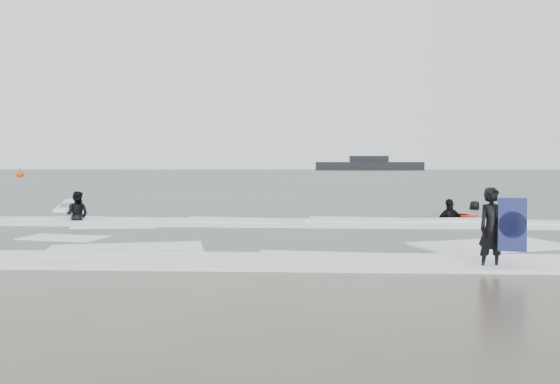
# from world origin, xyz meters

# --- Properties ---
(ground) EXTENTS (320.00, 320.00, 0.00)m
(ground) POSITION_xyz_m (0.00, 0.00, 0.00)
(ground) COLOR brown
(ground) RESTS_ON ground
(sea) EXTENTS (320.00, 320.00, 0.00)m
(sea) POSITION_xyz_m (0.00, 80.00, 0.06)
(sea) COLOR #47544C
(sea) RESTS_ON ground
(surfer_centre) EXTENTS (0.64, 0.51, 1.53)m
(surfer_centre) POSITION_xyz_m (4.29, -0.97, 0.00)
(surfer_centre) COLOR black
(surfer_centre) RESTS_ON ground
(surfer_wading) EXTENTS (0.81, 0.65, 1.59)m
(surfer_wading) POSITION_xyz_m (-6.81, 6.34, 0.00)
(surfer_wading) COLOR black
(surfer_wading) RESTS_ON ground
(surfer_right_near) EXTENTS (1.17, 0.73, 1.86)m
(surfer_right_near) POSITION_xyz_m (5.78, 8.30, 0.00)
(surfer_right_near) COLOR black
(surfer_right_near) RESTS_ON ground
(surfer_right_far) EXTENTS (0.88, 0.90, 1.57)m
(surfer_right_far) POSITION_xyz_m (7.59, 11.60, 0.00)
(surfer_right_far) COLOR black
(surfer_right_far) RESTS_ON ground
(surf_foam) EXTENTS (30.03, 9.06, 0.09)m
(surf_foam) POSITION_xyz_m (0.00, 3.70, 0.04)
(surf_foam) COLOR white
(surf_foam) RESTS_ON ground
(bodyboards) EXTENTS (14.30, 10.39, 1.25)m
(bodyboards) POSITION_xyz_m (1.17, 4.68, 0.50)
(bodyboards) COLOR #10174C
(bodyboards) RESTS_ON ground
(buoy) EXTENTS (1.00, 1.00, 1.65)m
(buoy) POSITION_xyz_m (-40.22, 62.72, 0.42)
(buoy) COLOR #E23F0A
(buoy) RESTS_ON ground
(vessel_horizon) EXTENTS (29.34, 5.24, 3.98)m
(vessel_horizon) POSITION_xyz_m (15.92, 140.51, 1.48)
(vessel_horizon) COLOR black
(vessel_horizon) RESTS_ON ground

